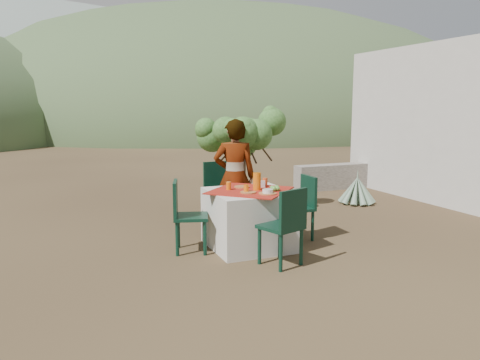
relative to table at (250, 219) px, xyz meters
name	(u,v)px	position (x,y,z in m)	size (l,w,h in m)	color
ground	(269,247)	(0.22, -0.13, -0.38)	(160.00, 160.00, 0.00)	#362618
table	(250,219)	(0.00, 0.00, 0.00)	(1.30, 1.30, 0.76)	silver
chair_far	(220,191)	(0.01, 1.16, 0.17)	(0.47, 0.47, 0.99)	black
chair_near	(286,223)	(0.08, -0.85, 0.13)	(0.54, 0.54, 0.92)	black
chair_left	(185,213)	(-0.84, 0.12, 0.13)	(0.53, 0.53, 0.91)	black
chair_right	(301,204)	(0.82, 0.09, 0.11)	(0.41, 0.41, 0.88)	black
person	(235,177)	(0.07, 0.74, 0.45)	(0.61, 0.40, 1.66)	#8C6651
shrub_tree	(245,140)	(0.73, 1.93, 0.88)	(1.36, 1.33, 1.59)	#4A3925
agave	(357,191)	(2.97, 1.75, -0.13)	(0.70, 0.69, 0.74)	gray
guesthouse	(477,122)	(5.82, 1.67, 1.12)	(3.20, 4.20, 3.00)	beige
stone_wall	(348,176)	(3.82, 3.27, -0.10)	(2.60, 0.35, 0.55)	gray
hill_near_right	(218,125)	(12.22, 35.87, -0.38)	(48.00, 48.00, 20.00)	#415932
hill_far_center	(36,122)	(-3.78, 51.87, -0.38)	(60.00, 60.00, 24.00)	slate
hill_far_right	(312,120)	(28.22, 45.87, -0.38)	(36.00, 36.00, 14.00)	slate
plate_far	(242,187)	(-0.02, 0.22, 0.39)	(0.21, 0.21, 0.01)	brown
plate_near	(248,192)	(-0.10, -0.18, 0.39)	(0.20, 0.20, 0.01)	brown
glass_far	(229,186)	(-0.25, 0.12, 0.43)	(0.06, 0.06, 0.10)	orange
glass_near	(246,189)	(-0.11, -0.14, 0.43)	(0.06, 0.06, 0.10)	orange
juice_pitcher	(257,181)	(0.09, -0.03, 0.49)	(0.10, 0.10, 0.23)	orange
bowl_plate	(268,193)	(0.10, -0.33, 0.39)	(0.23, 0.23, 0.01)	brown
white_bowl	(268,191)	(0.10, -0.33, 0.42)	(0.13, 0.13, 0.05)	white
jar_left	(263,184)	(0.26, 0.15, 0.43)	(0.06, 0.06, 0.09)	#D05324
jar_right	(265,182)	(0.32, 0.22, 0.44)	(0.07, 0.07, 0.11)	#D05324
napkin_holder	(262,184)	(0.23, 0.12, 0.43)	(0.07, 0.04, 0.09)	white
fruit_cluster	(275,188)	(0.27, -0.18, 0.42)	(0.13, 0.12, 0.07)	#569937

